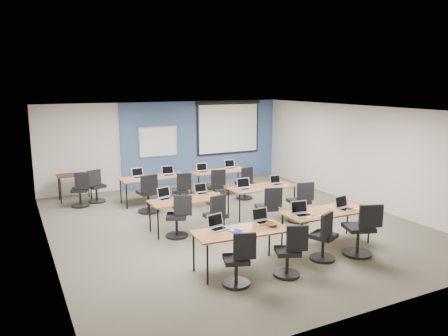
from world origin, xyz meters
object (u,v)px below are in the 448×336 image
task_chair_9 (181,193)px  laptop_9 (169,173)px  task_chair_3 (361,234)px  task_chair_7 (300,205)px  spare_chair_b (81,193)px  laptop_11 (231,166)px  laptop_4 (165,196)px  laptop_8 (138,175)px  training_table_front_left (241,233)px  laptop_3 (344,206)px  task_chair_6 (268,211)px  task_chair_10 (215,189)px  task_chair_0 (238,264)px  training_table_mid_left (187,201)px  laptop_6 (245,186)px  task_chair_11 (245,186)px  training_table_front_right (327,213)px  training_table_back_left (154,178)px  spare_chair_a (96,189)px  task_chair_1 (290,255)px  task_chair_4 (178,220)px  laptop_2 (302,212)px  laptop_1 (262,219)px  whiteboard (158,142)px  laptop_5 (202,191)px  training_table_mid_right (262,188)px  utility_table (74,177)px  laptop_10 (203,170)px  task_chair_8 (149,196)px  projector_screen (229,125)px  task_chair_2 (324,240)px  laptop_7 (277,182)px  training_table_back_right (219,172)px  task_chair_5 (216,219)px

task_chair_9 → laptop_9: bearing=109.9°
task_chair_3 → task_chair_7: task_chair_3 is taller
spare_chair_b → laptop_11: bearing=12.0°
laptop_4 → laptop_8: 2.49m
training_table_front_left → laptop_3: (2.53, 0.19, 0.11)m
task_chair_6 → task_chair_10: task_chair_6 is taller
task_chair_0 → task_chair_3: size_ratio=0.90×
training_table_front_left → task_chair_7: size_ratio=1.69×
training_table_mid_left → spare_chair_b: size_ratio=1.75×
laptop_6 → task_chair_11: size_ratio=0.36×
laptop_3 → task_chair_10: 4.10m
spare_chair_b → training_table_front_left: bearing=-54.6°
training_table_front_right → task_chair_7: bearing=74.1°
training_table_back_left → spare_chair_a: (-1.46, 0.70, -0.29)m
task_chair_1 → task_chair_4: (-1.02, 2.69, 0.01)m
laptop_2 → task_chair_9: laptop_2 is taller
laptop_1 → spare_chair_b: laptop_1 is taller
whiteboard → laptop_11: (1.74, -1.65, -0.66)m
training_table_mid_left → laptop_5: 0.60m
training_table_mid_right → utility_table: size_ratio=1.83×
task_chair_0 → task_chair_6: (1.99, 2.24, 0.02)m
laptop_6 → laptop_10: 2.38m
training_table_back_left → task_chair_8: size_ratio=1.79×
projector_screen → task_chair_0: projector_screen is taller
training_table_mid_left → task_chair_4: bearing=-136.5°
task_chair_4 → utility_table: size_ratio=1.03×
training_table_front_left → task_chair_7: task_chair_7 is taller
training_table_front_right → task_chair_8: task_chair_8 is taller
laptop_1 → laptop_5: (-0.14, 2.47, -0.00)m
laptop_1 → laptop_9: laptop_9 is taller
training_table_mid_left → laptop_4: (-0.43, 0.24, 0.11)m
laptop_1 → task_chair_9: (-0.10, 3.96, -0.40)m
task_chair_0 → task_chair_2: bearing=24.6°
laptop_7 → task_chair_8: (-2.97, 1.43, -0.36)m
whiteboard → task_chair_4: size_ratio=1.33×
training_table_mid_right → laptop_11: 2.49m
training_table_mid_right → task_chair_6: (-0.44, -1.00, -0.28)m
training_table_front_left → task_chair_6: bearing=49.5°
laptop_4 → laptop_5: size_ratio=1.10×
training_table_back_right → task_chair_11: (0.44, -0.79, -0.29)m
training_table_back_left → task_chair_11: size_ratio=1.93×
projector_screen → task_chair_10: projector_screen is taller
whiteboard → spare_chair_b: (-2.64, -1.34, -1.05)m
spare_chair_b → laptop_4: bearing=-47.2°
laptop_5 → laptop_7: bearing=2.0°
task_chair_5 → task_chair_10: (1.12, 2.41, 0.01)m
projector_screen → laptop_10: projector_screen is taller
training_table_back_left → laptop_9: 0.45m
task_chair_9 → laptop_10: 1.36m
task_chair_0 → laptop_2: (1.86, 0.82, 0.41)m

